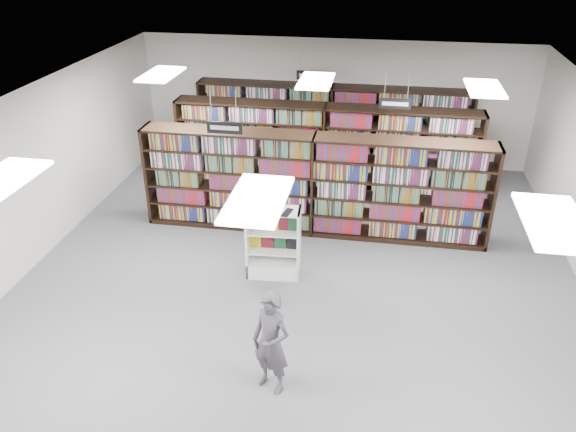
% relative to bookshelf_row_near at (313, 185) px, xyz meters
% --- Properties ---
extents(floor, '(12.00, 12.00, 0.00)m').
position_rel_bookshelf_row_near_xyz_m(floor, '(0.00, -2.00, -1.05)').
color(floor, '#5A5A60').
rests_on(floor, ground).
extents(ceiling, '(10.00, 12.00, 0.10)m').
position_rel_bookshelf_row_near_xyz_m(ceiling, '(0.00, -2.00, 2.15)').
color(ceiling, white).
rests_on(ceiling, wall_back).
extents(wall_back, '(10.00, 0.10, 3.20)m').
position_rel_bookshelf_row_near_xyz_m(wall_back, '(0.00, 4.00, 0.55)').
color(wall_back, silver).
rests_on(wall_back, ground).
extents(wall_left, '(0.10, 12.00, 3.20)m').
position_rel_bookshelf_row_near_xyz_m(wall_left, '(-5.00, -2.00, 0.55)').
color(wall_left, silver).
rests_on(wall_left, ground).
extents(bookshelf_row_near, '(7.00, 0.60, 2.10)m').
position_rel_bookshelf_row_near_xyz_m(bookshelf_row_near, '(0.00, 0.00, 0.00)').
color(bookshelf_row_near, black).
rests_on(bookshelf_row_near, floor).
extents(bookshelf_row_mid, '(7.00, 0.60, 2.10)m').
position_rel_bookshelf_row_near_xyz_m(bookshelf_row_mid, '(0.00, 2.00, 0.00)').
color(bookshelf_row_mid, black).
rests_on(bookshelf_row_mid, floor).
extents(bookshelf_row_far, '(7.00, 0.60, 2.10)m').
position_rel_bookshelf_row_near_xyz_m(bookshelf_row_far, '(0.00, 3.70, 0.00)').
color(bookshelf_row_far, black).
rests_on(bookshelf_row_far, floor).
extents(aisle_sign_left, '(0.65, 0.02, 0.80)m').
position_rel_bookshelf_row_near_xyz_m(aisle_sign_left, '(-1.50, -1.00, 1.48)').
color(aisle_sign_left, '#B2B2B7').
rests_on(aisle_sign_left, ceiling).
extents(aisle_sign_right, '(0.65, 0.02, 0.80)m').
position_rel_bookshelf_row_near_xyz_m(aisle_sign_right, '(1.50, 1.00, 1.48)').
color(aisle_sign_right, '#B2B2B7').
rests_on(aisle_sign_right, ceiling).
extents(aisle_sign_center, '(0.65, 0.02, 0.80)m').
position_rel_bookshelf_row_near_xyz_m(aisle_sign_center, '(-0.50, 3.00, 1.48)').
color(aisle_sign_center, '#B2B2B7').
rests_on(aisle_sign_center, ceiling).
extents(troffer_front_left, '(0.60, 1.20, 0.04)m').
position_rel_bookshelf_row_near_xyz_m(troffer_front_left, '(-3.00, -5.00, 2.11)').
color(troffer_front_left, white).
rests_on(troffer_front_left, ceiling).
extents(troffer_front_center, '(0.60, 1.20, 0.04)m').
position_rel_bookshelf_row_near_xyz_m(troffer_front_center, '(0.00, -5.00, 2.11)').
color(troffer_front_center, white).
rests_on(troffer_front_center, ceiling).
extents(troffer_front_right, '(0.60, 1.20, 0.04)m').
position_rel_bookshelf_row_near_xyz_m(troffer_front_right, '(3.00, -5.00, 2.11)').
color(troffer_front_right, white).
rests_on(troffer_front_right, ceiling).
extents(troffer_back_left, '(0.60, 1.20, 0.04)m').
position_rel_bookshelf_row_near_xyz_m(troffer_back_left, '(-3.00, 0.00, 2.11)').
color(troffer_back_left, white).
rests_on(troffer_back_left, ceiling).
extents(troffer_back_center, '(0.60, 1.20, 0.04)m').
position_rel_bookshelf_row_near_xyz_m(troffer_back_center, '(0.00, 0.00, 2.11)').
color(troffer_back_center, white).
rests_on(troffer_back_center, ceiling).
extents(troffer_back_right, '(0.60, 1.20, 0.04)m').
position_rel_bookshelf_row_near_xyz_m(troffer_back_right, '(3.00, 0.00, 2.11)').
color(troffer_back_right, white).
rests_on(troffer_back_right, ceiling).
extents(endcap_display, '(0.99, 0.54, 1.34)m').
position_rel_bookshelf_row_near_xyz_m(endcap_display, '(-0.49, -1.72, -0.59)').
color(endcap_display, white).
rests_on(endcap_display, floor).
extents(open_book, '(0.61, 0.44, 0.13)m').
position_rel_bookshelf_row_near_xyz_m(open_book, '(-0.45, -1.79, 0.32)').
color(open_book, black).
rests_on(open_book, endcap_display).
extents(shopper, '(0.68, 0.58, 1.57)m').
position_rel_bookshelf_row_near_xyz_m(shopper, '(0.02, -4.52, -0.27)').
color(shopper, '#4C4650').
rests_on(shopper, floor).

